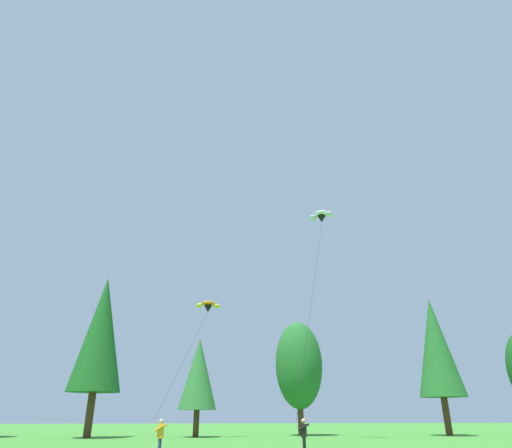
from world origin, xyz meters
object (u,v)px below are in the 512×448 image
kite_flyer_mid (304,434)px  parafoil_kite_mid_white (321,216)px  parafoil_kite_high_orange (208,306)px  kite_flyer_near (160,435)px

kite_flyer_mid → parafoil_kite_mid_white: size_ratio=0.09×
kite_flyer_mid → parafoil_kite_mid_white: 23.81m
parafoil_kite_high_orange → parafoil_kite_mid_white: size_ratio=1.06×
parafoil_kite_high_orange → kite_flyer_near: bearing=-97.3°
kite_flyer_near → parafoil_kite_high_orange: size_ratio=0.09×
kite_flyer_mid → kite_flyer_near: bearing=-179.4°
parafoil_kite_high_orange → parafoil_kite_mid_white: bearing=-25.6°
kite_flyer_near → kite_flyer_mid: bearing=0.6°
kite_flyer_mid → parafoil_kite_high_orange: size_ratio=0.09×
kite_flyer_near → parafoil_kite_mid_white: size_ratio=0.09×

